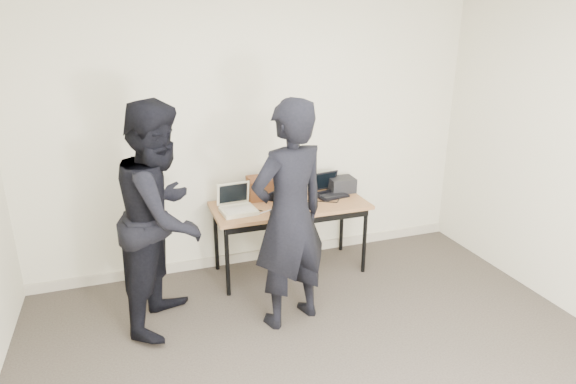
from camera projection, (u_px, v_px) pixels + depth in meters
name	position (u px, v px, depth m)	size (l,w,h in m)	color
room	(365.00, 215.00, 2.69)	(4.60, 4.60, 2.80)	#3E372F
desk	(290.00, 210.00, 4.67)	(1.50, 0.65, 0.72)	#8E5D36
laptop_beige	(237.00, 206.00, 4.45)	(0.34, 0.33, 0.25)	beige
laptop_center	(295.00, 201.00, 4.58)	(0.36, 0.36, 0.22)	black
laptop_right	(328.00, 190.00, 4.89)	(0.36, 0.35, 0.23)	black
leather_satchel	(266.00, 187.00, 4.75)	(0.36, 0.19, 0.25)	brown
tissue	(268.00, 171.00, 4.71)	(0.13, 0.10, 0.08)	white
equipment_box	(341.00, 185.00, 4.99)	(0.26, 0.22, 0.15)	black
power_brick	(274.00, 212.00, 4.42)	(0.07, 0.04, 0.03)	black
cables	(295.00, 203.00, 4.66)	(1.16, 0.42, 0.01)	silver
person_typist	(290.00, 217.00, 3.78)	(0.68, 0.45, 1.87)	black
person_observer	(163.00, 216.00, 3.80)	(0.90, 0.70, 1.85)	black
baseboard	(260.00, 254.00, 5.11)	(4.50, 0.03, 0.10)	#B3AA95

